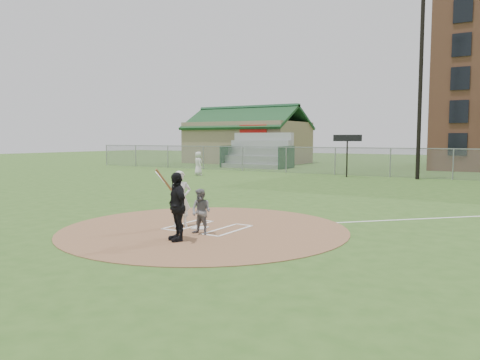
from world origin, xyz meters
The scene contains 14 objects.
ground centered at (0.00, 0.00, 0.00)m, with size 140.00×140.00×0.00m, color #30551D.
dirt_circle centered at (0.00, 0.00, 0.01)m, with size 8.40×8.40×0.02m, color #8A6041.
home_plate centered at (-0.11, -0.09, 0.03)m, with size 0.43×0.43×0.03m, color silver.
foul_line_third centered at (-9.00, 9.00, 0.01)m, with size 0.10×24.00×0.01m, color white.
catcher centered at (0.43, -0.76, 0.65)m, with size 0.61×0.48×1.26m, color slate.
umpire centered at (0.37, -1.73, 0.91)m, with size 1.04×0.43×1.78m, color black.
ondeck_player centered at (-12.20, 16.14, 0.86)m, with size 0.84×0.55×1.72m, color silver.
batters_boxes centered at (0.00, 0.15, 0.03)m, with size 2.08×1.88×0.01m.
batter_at_plate centered at (-0.76, -0.17, 0.87)m, with size 0.76×1.06×1.78m.
outfield_fence centered at (0.00, 22.00, 1.02)m, with size 56.08×0.08×2.03m.
bleachers centered at (-13.00, 26.20, 1.59)m, with size 6.08×3.20×3.20m.
clubhouse centered at (-18.00, 32.99, 2.39)m, with size 12.20×8.71×6.23m.
light_pole centered at (2.00, 21.00, 6.61)m, with size 1.20×0.30×12.22m.
scoreboard_sign centered at (-2.50, 20.20, 2.39)m, with size 2.00×0.10×2.93m.
Camera 1 is at (8.01, -11.08, 2.66)m, focal length 35.00 mm.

